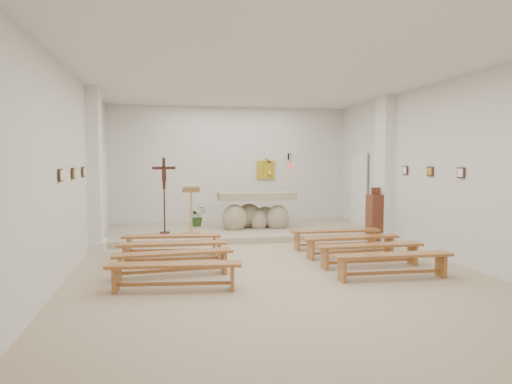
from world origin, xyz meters
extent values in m
cube|color=tan|center=(0.00, 0.00, 0.00)|extent=(7.00, 10.00, 0.00)
cube|color=silver|center=(-3.49, 0.00, 1.75)|extent=(0.02, 10.00, 3.50)
cube|color=silver|center=(3.49, 0.00, 1.75)|extent=(0.02, 10.00, 3.50)
cube|color=silver|center=(0.00, 4.99, 1.75)|extent=(7.00, 0.02, 3.50)
cube|color=silver|center=(0.00, 0.00, 3.49)|extent=(7.00, 10.00, 0.02)
cube|color=tan|center=(0.00, 3.50, 0.07)|extent=(6.98, 3.00, 0.15)
cube|color=white|center=(-3.37, 2.00, 1.75)|extent=(0.26, 0.55, 3.50)
cube|color=white|center=(3.37, 2.00, 1.75)|extent=(0.26, 0.55, 3.50)
cube|color=gold|center=(1.05, 4.96, 1.65)|extent=(0.55, 0.04, 0.55)
cube|color=black|center=(1.75, 4.97, 2.05)|extent=(0.04, 0.02, 0.20)
cylinder|color=black|center=(1.75, 4.82, 2.12)|extent=(0.02, 0.30, 0.02)
cylinder|color=black|center=(1.75, 4.67, 1.95)|extent=(0.01, 0.01, 0.34)
sphere|color=red|center=(1.75, 4.67, 1.76)|extent=(0.11, 0.11, 0.11)
cube|color=#3D291A|center=(-3.47, -0.80, 1.72)|extent=(0.03, 0.20, 0.20)
cube|color=#3D291A|center=(-3.47, 0.20, 1.72)|extent=(0.03, 0.20, 0.20)
cube|color=#3D291A|center=(-3.47, 1.20, 1.72)|extent=(0.03, 0.20, 0.20)
cube|color=#3D291A|center=(3.47, -0.80, 1.72)|extent=(0.03, 0.20, 0.20)
cube|color=#3D291A|center=(3.47, 0.20, 1.72)|extent=(0.03, 0.20, 0.20)
cube|color=#3D291A|center=(3.47, 1.20, 1.72)|extent=(0.03, 0.20, 0.20)
cube|color=silver|center=(-3.43, 2.70, 0.27)|extent=(0.10, 0.85, 0.52)
cube|color=silver|center=(3.43, 2.70, 0.27)|extent=(0.10, 0.85, 0.52)
ellipsoid|color=#B7AA8B|center=(-0.13, 3.32, 0.43)|extent=(0.66, 0.56, 0.74)
ellipsoid|color=#B7AA8B|center=(1.02, 3.34, 0.41)|extent=(0.61, 0.52, 0.70)
ellipsoid|color=#B7AA8B|center=(0.31, 3.68, 0.45)|extent=(0.70, 0.60, 0.66)
ellipsoid|color=#B7AA8B|center=(0.75, 3.64, 0.39)|extent=(0.57, 0.48, 0.61)
ellipsoid|color=#B7AA8B|center=(0.53, 3.42, 0.35)|extent=(0.48, 0.41, 0.57)
cube|color=#B7AA8B|center=(0.47, 3.48, 1.00)|extent=(2.04, 0.82, 0.20)
cube|color=tan|center=(-1.27, 2.98, 0.17)|extent=(0.38, 0.38, 0.04)
cylinder|color=tan|center=(-1.27, 2.98, 0.66)|extent=(0.05, 0.05, 1.03)
cube|color=tan|center=(-1.27, 2.96, 1.23)|extent=(0.45, 0.34, 0.17)
cube|color=white|center=(-1.26, 2.92, 1.28)|extent=(0.39, 0.28, 0.13)
cylinder|color=black|center=(-1.92, 3.05, 0.17)|extent=(0.24, 0.24, 0.03)
cylinder|color=black|center=(-1.92, 3.05, 0.71)|extent=(0.04, 0.04, 1.12)
cube|color=black|center=(-1.92, 3.05, 1.62)|extent=(0.08, 0.06, 0.76)
cube|color=black|center=(-1.92, 3.05, 1.76)|extent=(0.56, 0.10, 0.07)
cube|color=black|center=(-1.92, 3.02, 1.59)|extent=(0.11, 0.05, 0.33)
imported|color=#2D4F1F|center=(-1.05, 4.11, 0.42)|extent=(0.64, 0.62, 0.54)
cube|color=brown|center=(3.10, 1.90, 0.56)|extent=(0.37, 0.37, 1.12)
cube|color=brown|center=(3.10, 1.90, 1.20)|extent=(0.23, 0.07, 0.18)
cube|color=#A4692F|center=(-1.77, 1.08, 0.40)|extent=(2.02, 0.54, 0.05)
cube|color=#A4692F|center=(-2.62, 1.18, 0.19)|extent=(0.09, 0.29, 0.38)
cube|color=#A4692F|center=(-0.91, 0.99, 0.19)|extent=(0.09, 0.29, 0.38)
cube|color=#A4692F|center=(-1.77, 1.08, 0.11)|extent=(1.67, 0.24, 0.05)
cube|color=#A4692F|center=(1.77, 1.08, 0.40)|extent=(2.00, 0.35, 0.05)
cube|color=#A4692F|center=(0.90, 1.10, 0.19)|extent=(0.06, 0.29, 0.38)
cube|color=#A4692F|center=(2.63, 1.07, 0.19)|extent=(0.06, 0.29, 0.38)
cube|color=#A4692F|center=(1.77, 1.08, 0.11)|extent=(1.68, 0.08, 0.05)
cube|color=#A4692F|center=(-1.77, 0.22, 0.40)|extent=(2.01, 0.41, 0.05)
cube|color=#A4692F|center=(-2.63, 0.26, 0.19)|extent=(0.07, 0.29, 0.38)
cube|color=#A4692F|center=(-0.90, 0.18, 0.19)|extent=(0.07, 0.29, 0.38)
cube|color=#A4692F|center=(-1.77, 0.22, 0.11)|extent=(1.68, 0.13, 0.05)
cube|color=#A4692F|center=(1.77, 0.22, 0.40)|extent=(2.01, 0.43, 0.05)
cube|color=#A4692F|center=(0.91, 0.17, 0.19)|extent=(0.07, 0.29, 0.38)
cube|color=#A4692F|center=(2.63, 0.27, 0.19)|extent=(0.07, 0.29, 0.38)
cube|color=#A4692F|center=(1.77, 0.22, 0.11)|extent=(1.68, 0.15, 0.05)
cube|color=#A4692F|center=(-1.77, -0.65, 0.40)|extent=(2.02, 0.48, 0.05)
cube|color=#A4692F|center=(-2.62, -0.71, 0.19)|extent=(0.08, 0.29, 0.38)
cube|color=#A4692F|center=(-0.91, -0.58, 0.19)|extent=(0.08, 0.29, 0.38)
cube|color=#A4692F|center=(-1.77, -0.65, 0.11)|extent=(1.68, 0.19, 0.05)
cube|color=#A4692F|center=(1.77, -0.65, 0.40)|extent=(2.00, 0.32, 0.05)
cube|color=#A4692F|center=(0.90, -0.65, 0.19)|extent=(0.06, 0.29, 0.38)
cube|color=#A4692F|center=(2.63, -0.64, 0.19)|extent=(0.06, 0.29, 0.38)
cube|color=#A4692F|center=(1.77, -0.65, 0.11)|extent=(1.68, 0.06, 0.05)
cube|color=#A4692F|center=(-1.77, -1.51, 0.40)|extent=(2.02, 0.55, 0.05)
cube|color=#A4692F|center=(-2.62, -1.41, 0.19)|extent=(0.09, 0.29, 0.38)
cube|color=#A4692F|center=(-0.91, -1.61, 0.19)|extent=(0.09, 0.29, 0.38)
cube|color=#A4692F|center=(-1.77, -1.51, 0.11)|extent=(1.67, 0.25, 0.05)
cube|color=#A4692F|center=(1.77, -1.51, 0.40)|extent=(2.01, 0.40, 0.05)
cube|color=#A4692F|center=(0.90, -1.48, 0.19)|extent=(0.07, 0.29, 0.38)
cube|color=#A4692F|center=(2.63, -1.54, 0.19)|extent=(0.07, 0.29, 0.38)
cube|color=#A4692F|center=(1.77, -1.51, 0.11)|extent=(1.68, 0.12, 0.05)
camera|label=1|loc=(-1.87, -8.31, 1.96)|focal=32.00mm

